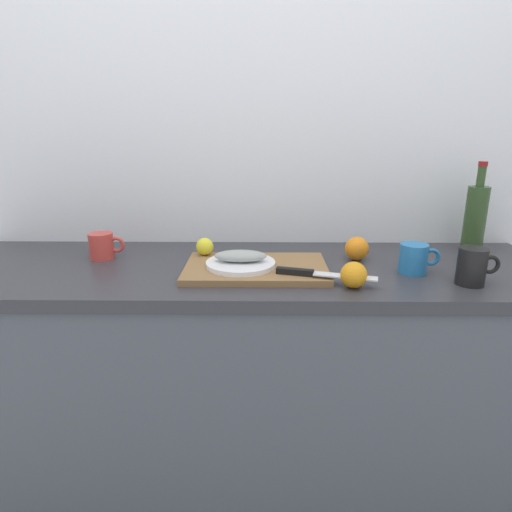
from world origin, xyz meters
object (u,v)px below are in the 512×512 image
object	(u,v)px
white_plate	(241,264)
lemon_0	(205,247)
coffee_mug_0	(102,246)
coffee_mug_2	(473,266)
wine_bottle	(475,217)
cutting_board	(256,268)
fish_fillet	(241,256)
chef_knife	(313,273)
orange_0	(357,249)
coffee_mug_1	(414,258)

from	to	relation	value
white_plate	lemon_0	distance (m)	0.18
coffee_mug_0	coffee_mug_2	size ratio (longest dim) A/B	1.01
white_plate	coffee_mug_2	bearing A→B (deg)	-8.45
wine_bottle	coffee_mug_0	distance (m)	1.31
cutting_board	lemon_0	bearing A→B (deg)	147.28
wine_bottle	fish_fillet	bearing A→B (deg)	-163.18
cutting_board	coffee_mug_0	world-z (taller)	coffee_mug_0
wine_bottle	coffee_mug_2	bearing A→B (deg)	-114.70
fish_fillet	chef_knife	world-z (taller)	fish_fillet
coffee_mug_2	orange_0	size ratio (longest dim) A/B	1.50
lemon_0	coffee_mug_0	size ratio (longest dim) A/B	0.48
coffee_mug_1	chef_knife	bearing A→B (deg)	-163.55
coffee_mug_0	orange_0	bearing A→B (deg)	-0.47
coffee_mug_1	coffee_mug_2	distance (m)	0.17
coffee_mug_1	coffee_mug_2	bearing A→B (deg)	-37.81
coffee_mug_0	cutting_board	bearing A→B (deg)	-14.06
orange_0	coffee_mug_1	bearing A→B (deg)	-41.68
fish_fillet	lemon_0	xyz separation A→B (m)	(-0.13, 0.12, -0.00)
orange_0	wine_bottle	bearing A→B (deg)	14.66
lemon_0	wine_bottle	distance (m)	0.97
fish_fillet	coffee_mug_1	world-z (taller)	coffee_mug_1
coffee_mug_1	coffee_mug_2	world-z (taller)	coffee_mug_2
lemon_0	cutting_board	bearing A→B (deg)	-32.72
wine_bottle	orange_0	size ratio (longest dim) A/B	4.00
chef_knife	coffee_mug_0	size ratio (longest dim) A/B	2.35
cutting_board	chef_knife	distance (m)	0.20
fish_fillet	white_plate	bearing A→B (deg)	0.00
chef_knife	wine_bottle	bearing A→B (deg)	44.83
coffee_mug_1	coffee_mug_0	bearing A→B (deg)	172.18
coffee_mug_1	coffee_mug_2	size ratio (longest dim) A/B	1.04
coffee_mug_0	lemon_0	bearing A→B (deg)	-3.30
white_plate	orange_0	distance (m)	0.41
lemon_0	orange_0	distance (m)	0.51
cutting_board	lemon_0	size ratio (longest dim) A/B	7.58
lemon_0	coffee_mug_2	bearing A→B (deg)	-15.56
fish_fillet	chef_knife	xyz separation A→B (m)	(0.21, -0.09, -0.02)
wine_bottle	coffee_mug_2	xyz separation A→B (m)	(-0.16, -0.35, -0.07)
lemon_0	coffee_mug_1	distance (m)	0.67
white_plate	orange_0	xyz separation A→B (m)	(0.39, 0.14, 0.01)
white_plate	coffee_mug_0	distance (m)	0.50
fish_fillet	coffee_mug_0	xyz separation A→B (m)	(-0.48, 0.14, -0.01)
cutting_board	coffee_mug_1	size ratio (longest dim) A/B	3.53
orange_0	cutting_board	bearing A→B (deg)	-159.81
coffee_mug_1	orange_0	size ratio (longest dim) A/B	1.56
white_plate	lemon_0	xyz separation A→B (m)	(-0.13, 0.12, 0.02)
coffee_mug_0	coffee_mug_1	distance (m)	1.03
chef_knife	orange_0	distance (m)	0.29
cutting_board	white_plate	distance (m)	0.05
chef_knife	lemon_0	distance (m)	0.40
white_plate	orange_0	bearing A→B (deg)	19.22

